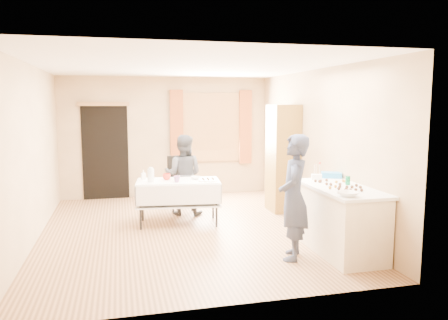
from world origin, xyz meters
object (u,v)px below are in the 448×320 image
object	(u,v)px
counter	(340,220)
party_table	(178,198)
chair	(180,194)
cabinet	(283,158)
girl	(294,197)
woman	(183,175)

from	to	relation	value
counter	party_table	distance (m)	2.75
chair	cabinet	bearing A→B (deg)	-19.67
cabinet	counter	xyz separation A→B (m)	(-0.10, -2.41, -0.55)
chair	girl	distance (m)	3.24
party_table	chair	xyz separation A→B (m)	(0.17, 1.01, -0.14)
cabinet	counter	size ratio (longest dim) A/B	1.31
cabinet	party_table	distance (m)	2.18
cabinet	girl	xyz separation A→B (m)	(-0.82, -2.49, -0.18)
woman	cabinet	bearing A→B (deg)	-164.42
cabinet	girl	distance (m)	2.62
counter	woman	distance (m)	3.12
counter	girl	xyz separation A→B (m)	(-0.72, -0.08, 0.37)
party_table	woman	size ratio (longest dim) A/B	1.00
cabinet	counter	distance (m)	2.47
party_table	woman	xyz separation A→B (m)	(0.18, 0.62, 0.29)
counter	chair	xyz separation A→B (m)	(-1.78, 2.94, -0.15)
party_table	girl	distance (m)	2.39
chair	woman	world-z (taller)	woman
cabinet	chair	world-z (taller)	cabinet
cabinet	counter	world-z (taller)	cabinet
girl	party_table	bearing A→B (deg)	-124.31
chair	girl	world-z (taller)	girl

